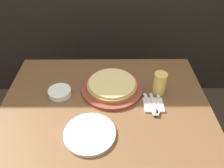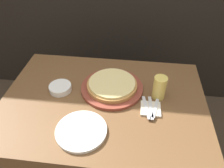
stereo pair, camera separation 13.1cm
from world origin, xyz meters
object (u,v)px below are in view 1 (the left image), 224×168
Objects in this scene: fork at (149,104)px; spoon at (158,104)px; side_bowl at (60,92)px; dinner_knife at (154,104)px; beer_glass at (160,83)px; pizza_on_board at (112,86)px; dinner_plate at (90,133)px.

fork is 1.17× the size of spoon.
side_bowl is 0.76× the size of dinner_knife.
beer_glass reaches higher than dinner_knife.
beer_glass is at bearing -7.18° from pizza_on_board.
dinner_plate reaches higher than spoon.
fork is at bearing -34.97° from pizza_on_board.
pizza_on_board is at bearing 8.77° from side_bowl.
side_bowl is at bearing 170.26° from spoon.
beer_glass reaches higher than side_bowl.
pizza_on_board is 0.30m from spoon.
pizza_on_board is 2.81× the size of side_bowl.
dinner_knife is at bearing -10.18° from side_bowl.
beer_glass reaches higher than dinner_plate.
dinner_knife is (0.34, 0.20, 0.01)m from dinner_plate.
beer_glass reaches higher than fork.
pizza_on_board is 1.46× the size of dinner_plate.
spoon is at bearing -29.40° from pizza_on_board.
side_bowl is at bearing -178.74° from beer_glass.
side_bowl is at bearing -171.23° from pizza_on_board.
pizza_on_board reaches higher than dinner_knife.
dinner_knife is at bearing 0.00° from fork.
dinner_plate is at bearing -56.03° from side_bowl.
spoon is at bearing 0.00° from dinner_knife.
beer_glass is 0.13m from dinner_knife.
beer_glass is 0.50m from dinner_plate.
dinner_plate is 1.47× the size of dinner_knife.
spoon is at bearing -99.90° from beer_glass.
spoon is (0.05, 0.00, 0.00)m from fork.
fork is 0.02m from dinner_knife.
side_bowl is 0.55m from dinner_knife.
pizza_on_board is 0.31m from side_bowl.
dinner_knife and spoon have the same top height.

